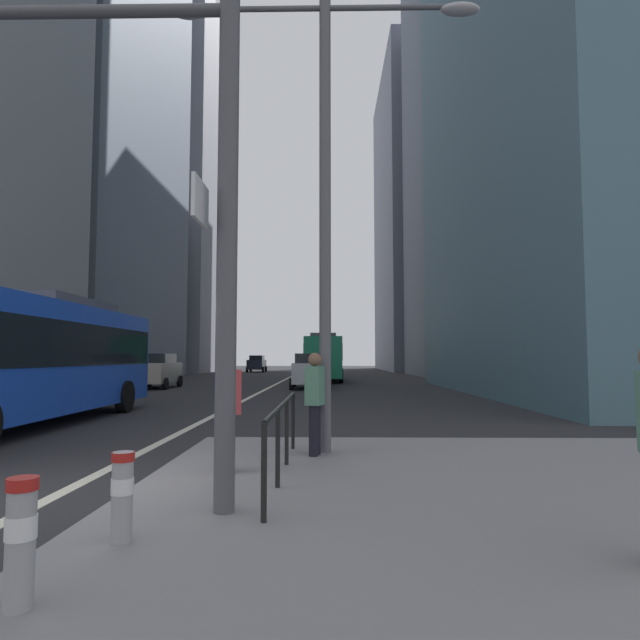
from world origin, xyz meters
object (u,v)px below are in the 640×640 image
at_px(car_oncoming_mid, 257,364).
at_px(pedestrian_walking, 315,398).
at_px(car_receding_near, 309,371).
at_px(street_lamp_post, 325,154).
at_px(bollard_left, 21,535).
at_px(bollard_right, 122,491).
at_px(city_bus_red_receding, 323,356).
at_px(city_bus_blue_oncoming, 26,353).
at_px(pedestrian_waiting, 228,406).
at_px(traffic_signal_gantry, 40,138).
at_px(car_oncoming_far, 157,370).
at_px(car_receding_far, 330,364).

relative_size(car_oncoming_mid, pedestrian_walking, 2.49).
distance_m(car_receding_near, street_lamp_post, 21.46).
bearing_deg(bollard_left, pedestrian_walking, 72.03).
distance_m(car_oncoming_mid, street_lamp_post, 54.33).
xyz_separation_m(car_oncoming_mid, bollard_right, (6.70, -57.92, -0.41)).
bearing_deg(car_receding_near, city_bus_red_receding, 86.01).
height_order(city_bus_blue_oncoming, pedestrian_waiting, city_bus_blue_oncoming).
height_order(bollard_right, pedestrian_walking, pedestrian_walking).
relative_size(traffic_signal_gantry, bollard_left, 7.51).
relative_size(traffic_signal_gantry, bollard_right, 8.04).
relative_size(city_bus_red_receding, bollard_left, 13.83).
xyz_separation_m(bollard_left, pedestrian_walking, (1.73, 5.34, 0.46)).
relative_size(car_oncoming_far, pedestrian_waiting, 2.79).
distance_m(city_bus_blue_oncoming, street_lamp_post, 9.28).
height_order(car_oncoming_mid, bollard_right, car_oncoming_mid).
bearing_deg(car_oncoming_far, pedestrian_waiting, -69.83).
height_order(city_bus_blue_oncoming, car_oncoming_far, city_bus_blue_oncoming).
bearing_deg(bollard_left, bollard_right, 82.10).
relative_size(traffic_signal_gantry, street_lamp_post, 0.77).
bearing_deg(car_oncoming_mid, pedestrian_walking, -81.27).
height_order(car_oncoming_mid, traffic_signal_gantry, traffic_signal_gantry).
bearing_deg(bollard_left, street_lamp_post, 71.43).
distance_m(city_bus_blue_oncoming, car_oncoming_mid, 49.34).
height_order(city_bus_blue_oncoming, car_oncoming_mid, city_bus_blue_oncoming).
distance_m(car_oncoming_mid, car_receding_near, 33.33).
xyz_separation_m(car_receding_far, street_lamp_post, (-0.13, -50.46, 4.29)).
bearing_deg(bollard_right, street_lamp_post, 68.64).
height_order(traffic_signal_gantry, bollard_right, traffic_signal_gantry).
distance_m(bollard_left, pedestrian_waiting, 4.11).
relative_size(car_oncoming_far, bollard_left, 5.56).
xyz_separation_m(city_bus_red_receding, street_lamp_post, (0.37, -30.86, 3.45)).
xyz_separation_m(car_receding_far, car_oncoming_far, (-9.84, -29.29, 0.00)).
height_order(car_oncoming_mid, street_lamp_post, street_lamp_post).
distance_m(traffic_signal_gantry, bollard_left, 4.27).
relative_size(car_receding_far, street_lamp_post, 0.54).
bearing_deg(traffic_signal_gantry, city_bus_blue_oncoming, 120.10).
relative_size(street_lamp_post, bollard_left, 9.74).
relative_size(city_bus_red_receding, car_oncoming_mid, 2.74).
bearing_deg(car_receding_far, bollard_right, -91.94).
bearing_deg(bollard_right, pedestrian_walking, 69.18).
height_order(car_receding_far, pedestrian_walking, car_receding_far).
height_order(bollard_right, pedestrian_waiting, pedestrian_waiting).
bearing_deg(traffic_signal_gantry, car_receding_near, 85.31).
distance_m(city_bus_blue_oncoming, car_oncoming_far, 17.16).
bearing_deg(street_lamp_post, car_oncoming_far, 114.64).
bearing_deg(city_bus_blue_oncoming, traffic_signal_gantry, -59.90).
bearing_deg(car_oncoming_mid, city_bus_red_receding, -70.41).
bearing_deg(car_receding_near, city_bus_blue_oncoming, -111.06).
relative_size(car_oncoming_far, street_lamp_post, 0.57).
bearing_deg(city_bus_red_receding, car_oncoming_mid, 109.59).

